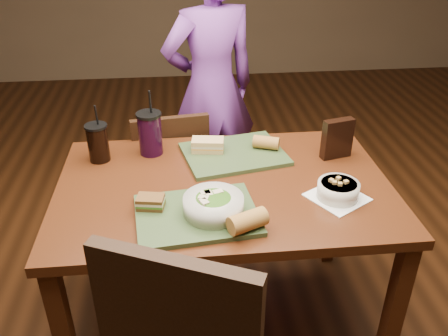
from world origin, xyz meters
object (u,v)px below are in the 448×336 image
at_px(tray_near, 197,215).
at_px(cup_berry, 150,133).
at_px(baguette_near, 248,221).
at_px(baguette_far, 266,142).
at_px(diner, 211,89).
at_px(chip_bag, 337,139).
at_px(sandwich_near, 151,202).
at_px(dining_table, 224,203).
at_px(salad_bowl, 213,204).
at_px(tray_far, 234,154).
at_px(cup_cola, 98,142).
at_px(soup_bowl, 338,190).
at_px(chair_far, 174,177).
at_px(sandwich_far, 208,145).

distance_m(tray_near, cup_berry, 0.53).
bearing_deg(baguette_near, baguette_far, 73.75).
xyz_separation_m(diner, chip_bag, (0.47, -0.82, 0.06)).
xyz_separation_m(sandwich_near, chip_bag, (0.78, 0.33, 0.05)).
height_order(dining_table, sandwich_near, sandwich_near).
relative_size(dining_table, salad_bowl, 6.18).
distance_m(tray_far, cup_cola, 0.58).
xyz_separation_m(cup_cola, chip_bag, (1.00, -0.08, 0.00)).
distance_m(diner, soup_bowl, 1.19).
bearing_deg(cup_berry, dining_table, -44.78).
relative_size(diner, chip_bag, 8.92).
xyz_separation_m(diner, tray_near, (-0.14, -1.20, -0.01)).
xyz_separation_m(chair_far, sandwich_far, (0.16, -0.29, 0.33)).
bearing_deg(baguette_far, dining_table, -130.58).
xyz_separation_m(chair_far, baguette_far, (0.42, -0.30, 0.33)).
bearing_deg(tray_far, tray_near, -113.01).
distance_m(baguette_far, chip_bag, 0.30).
bearing_deg(salad_bowl, chip_bag, 34.61).
relative_size(soup_bowl, baguette_near, 1.97).
relative_size(salad_bowl, cup_berry, 0.72).
bearing_deg(soup_bowl, dining_table, 160.69).
relative_size(tray_near, baguette_near, 3.22).
bearing_deg(chip_bag, chair_far, 138.08).
distance_m(chair_far, chip_bag, 0.88).
bearing_deg(sandwich_near, tray_far, 48.11).
relative_size(sandwich_far, baguette_far, 1.30).
bearing_deg(diner, soup_bowl, 89.56).
bearing_deg(soup_bowl, chip_bag, 74.02).
bearing_deg(baguette_near, chair_far, 106.16).
bearing_deg(tray_near, sandwich_near, 162.38).
bearing_deg(baguette_near, salad_bowl, 134.12).
bearing_deg(dining_table, diner, 88.43).
distance_m(tray_far, salad_bowl, 0.46).
bearing_deg(soup_bowl, baguette_near, -153.91).
xyz_separation_m(chair_far, tray_far, (0.27, -0.32, 0.29)).
distance_m(salad_bowl, chip_bag, 0.68).
xyz_separation_m(baguette_far, chip_bag, (0.29, -0.07, 0.04)).
relative_size(diner, baguette_near, 11.86).
distance_m(diner, salad_bowl, 1.20).
bearing_deg(baguette_near, tray_far, 87.70).
xyz_separation_m(chair_far, cup_cola, (-0.30, -0.30, 0.36)).
height_order(cup_berry, chip_bag, cup_berry).
bearing_deg(cup_berry, soup_bowl, -31.63).
bearing_deg(cup_berry, sandwich_far, -8.89).
distance_m(baguette_near, chip_bag, 0.67).
bearing_deg(dining_table, soup_bowl, -19.31).
xyz_separation_m(tray_near, baguette_far, (0.33, 0.46, 0.04)).
xyz_separation_m(diner, tray_far, (0.04, -0.77, -0.01)).
xyz_separation_m(chair_far, chip_bag, (0.70, -0.37, 0.37)).
distance_m(soup_bowl, sandwich_near, 0.69).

